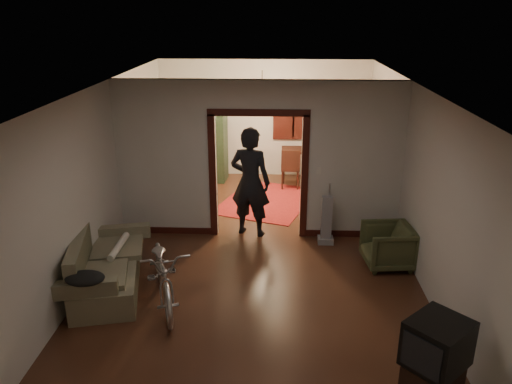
# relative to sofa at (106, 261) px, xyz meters

# --- Properties ---
(floor) EXTENTS (5.00, 8.50, 0.01)m
(floor) POSITION_rel_sofa_xyz_m (2.15, 1.25, -0.44)
(floor) COLOR #331A10
(floor) RESTS_ON ground
(ceiling) EXTENTS (5.00, 8.50, 0.01)m
(ceiling) POSITION_rel_sofa_xyz_m (2.15, 1.25, 2.36)
(ceiling) COLOR white
(ceiling) RESTS_ON floor
(wall_back) EXTENTS (5.00, 0.02, 2.80)m
(wall_back) POSITION_rel_sofa_xyz_m (2.15, 5.50, 0.96)
(wall_back) COLOR beige
(wall_back) RESTS_ON floor
(wall_left) EXTENTS (0.02, 8.50, 2.80)m
(wall_left) POSITION_rel_sofa_xyz_m (-0.35, 1.25, 0.96)
(wall_left) COLOR beige
(wall_left) RESTS_ON floor
(wall_right) EXTENTS (0.02, 8.50, 2.80)m
(wall_right) POSITION_rel_sofa_xyz_m (4.65, 1.25, 0.96)
(wall_right) COLOR beige
(wall_right) RESTS_ON floor
(partition_wall) EXTENTS (5.00, 0.14, 2.80)m
(partition_wall) POSITION_rel_sofa_xyz_m (2.15, 2.00, 0.96)
(partition_wall) COLOR beige
(partition_wall) RESTS_ON floor
(door_casing) EXTENTS (1.74, 0.20, 2.32)m
(door_casing) POSITION_rel_sofa_xyz_m (2.15, 2.00, 0.66)
(door_casing) COLOR #33100B
(door_casing) RESTS_ON floor
(far_window) EXTENTS (0.98, 0.06, 1.28)m
(far_window) POSITION_rel_sofa_xyz_m (2.85, 5.46, 1.11)
(far_window) COLOR black
(far_window) RESTS_ON wall_back
(chandelier) EXTENTS (0.24, 0.24, 0.24)m
(chandelier) POSITION_rel_sofa_xyz_m (2.15, 3.75, 1.91)
(chandelier) COLOR #FFE0A5
(chandelier) RESTS_ON ceiling
(light_switch) EXTENTS (0.08, 0.01, 0.12)m
(light_switch) POSITION_rel_sofa_xyz_m (3.20, 1.92, 0.81)
(light_switch) COLOR silver
(light_switch) RESTS_ON partition_wall
(sofa) EXTENTS (1.26, 2.05, 0.88)m
(sofa) POSITION_rel_sofa_xyz_m (0.00, 0.00, 0.00)
(sofa) COLOR brown
(sofa) RESTS_ON floor
(rolled_paper) EXTENTS (0.10, 0.81, 0.10)m
(rolled_paper) POSITION_rel_sofa_xyz_m (0.10, 0.30, 0.09)
(rolled_paper) COLOR beige
(rolled_paper) RESTS_ON sofa
(jacket) EXTENTS (0.51, 0.38, 0.15)m
(jacket) POSITION_rel_sofa_xyz_m (0.05, -0.91, 0.24)
(jacket) COLOR black
(jacket) RESTS_ON sofa
(bicycle) EXTENTS (1.17, 1.92, 0.95)m
(bicycle) POSITION_rel_sofa_xyz_m (0.92, -0.35, 0.04)
(bicycle) COLOR silver
(bicycle) RESTS_ON floor
(armchair) EXTENTS (0.83, 0.81, 0.68)m
(armchair) POSITION_rel_sofa_xyz_m (4.26, 0.87, -0.10)
(armchair) COLOR #404527
(armchair) RESTS_ON floor
(crt_tv) EXTENTS (0.78, 0.78, 0.50)m
(crt_tv) POSITION_rel_sofa_xyz_m (4.11, -2.14, 0.31)
(crt_tv) COLOR black
(crt_tv) RESTS_ON tv_stand
(vacuum) EXTENTS (0.33, 0.29, 0.88)m
(vacuum) POSITION_rel_sofa_xyz_m (3.35, 1.65, 0.00)
(vacuum) COLOR gray
(vacuum) RESTS_ON floor
(person) EXTENTS (0.83, 0.66, 2.00)m
(person) POSITION_rel_sofa_xyz_m (2.00, 1.99, 0.56)
(person) COLOR black
(person) RESTS_ON floor
(oriental_rug) EXTENTS (2.33, 2.66, 0.02)m
(oriental_rug) POSITION_rel_sofa_xyz_m (2.27, 3.64, -0.43)
(oriental_rug) COLOR maroon
(oriental_rug) RESTS_ON floor
(locker) EXTENTS (1.05, 0.65, 2.00)m
(locker) POSITION_rel_sofa_xyz_m (0.76, 5.03, 0.56)
(locker) COLOR #20321E
(locker) RESTS_ON floor
(globe) EXTENTS (0.25, 0.25, 0.25)m
(globe) POSITION_rel_sofa_xyz_m (0.76, 5.03, 1.50)
(globe) COLOR #1E5972
(globe) RESTS_ON locker
(desk) EXTENTS (1.16, 0.85, 0.77)m
(desk) POSITION_rel_sofa_xyz_m (3.10, 5.04, -0.05)
(desk) COLOR black
(desk) RESTS_ON floor
(desk_chair) EXTENTS (0.49, 0.49, 0.94)m
(desk_chair) POSITION_rel_sofa_xyz_m (2.78, 4.54, 0.03)
(desk_chair) COLOR black
(desk_chair) RESTS_ON floor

